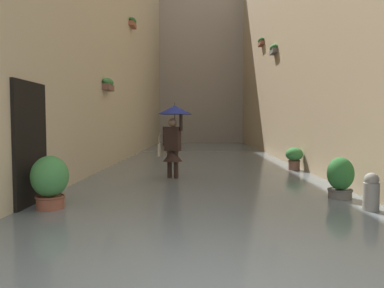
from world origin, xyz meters
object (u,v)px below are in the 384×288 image
(potted_plant_mid_left, at_px, (294,158))
(potted_plant_mid_right, at_px, (50,183))
(person_wading, at_px, (173,130))
(potted_plant_near_left, at_px, (340,180))
(mooring_bollard, at_px, (371,195))

(potted_plant_mid_left, relative_size, potted_plant_mid_right, 0.80)
(person_wading, relative_size, potted_plant_near_left, 2.29)
(person_wading, bearing_deg, potted_plant_mid_right, 61.53)
(potted_plant_mid_right, distance_m, mooring_bollard, 5.14)
(person_wading, relative_size, potted_plant_mid_right, 2.06)
(person_wading, bearing_deg, mooring_bollard, 136.04)
(person_wading, bearing_deg, potted_plant_near_left, 144.33)
(potted_plant_mid_left, relative_size, potted_plant_near_left, 0.89)
(person_wading, distance_m, potted_plant_mid_right, 3.78)
(potted_plant_near_left, bearing_deg, potted_plant_mid_right, 10.33)
(potted_plant_mid_left, distance_m, potted_plant_near_left, 4.00)
(potted_plant_mid_left, height_order, mooring_bollard, potted_plant_mid_left)
(potted_plant_near_left, bearing_deg, mooring_bollard, 97.78)
(person_wading, height_order, potted_plant_near_left, person_wading)
(person_wading, height_order, potted_plant_mid_right, person_wading)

